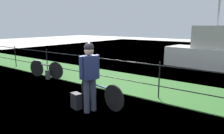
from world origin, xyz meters
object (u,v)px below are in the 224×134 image
terrier_dog (91,67)px  moored_boat_near (215,53)px  wooden_crate (91,74)px  backpack_on_paving (76,101)px  mooring_bollard (48,75)px  cyclist_person (89,71)px  bicycle_parked (46,69)px  bicycle_main (100,92)px

terrier_dog → moored_boat_near: size_ratio=0.07×
terrier_dog → wooden_crate: bearing=169.6°
wooden_crate → backpack_on_paving: 0.84m
terrier_dog → mooring_bollard: (-3.06, 0.80, -0.81)m
cyclist_person → mooring_bollard: bearing=159.0°
mooring_bollard → bicycle_parked: 0.33m
bicycle_main → terrier_dog: (-0.35, 0.06, 0.63)m
cyclist_person → bicycle_parked: (-3.75, 1.44, -0.64)m
bicycle_parked → backpack_on_paving: bearing=-24.3°
terrier_dog → cyclist_person: cyclist_person is taller
mooring_bollard → bicycle_main: bearing=-14.3°
backpack_on_paving → moored_boat_near: size_ratio=0.09×
bicycle_main → wooden_crate: wooden_crate is taller
bicycle_main → terrier_dog: terrier_dog is taller
terrier_dog → moored_boat_near: (1.66, 7.11, -0.23)m
wooden_crate → bicycle_parked: 3.44m
terrier_dog → backpack_on_paving: 0.99m
backpack_on_paving → moored_boat_near: bearing=90.9°
moored_boat_near → cyclist_person: bearing=-99.1°
bicycle_main → mooring_bollard: bicycle_main is taller
wooden_crate → backpack_on_paving: (0.05, -0.61, -0.58)m
terrier_dog → mooring_bollard: size_ratio=0.92×
terrier_dog → backpack_on_paving: (0.02, -0.60, -0.78)m
wooden_crate → cyclist_person: size_ratio=0.21×
terrier_dog → bicycle_parked: 3.49m
terrier_dog → cyclist_person: size_ratio=0.19×
cyclist_person → bicycle_parked: bearing=159.0°
backpack_on_paving → mooring_bollard: bearing=168.3°
mooring_bollard → wooden_crate: bearing=-14.8°
bicycle_main → mooring_bollard: (-3.40, 0.87, -0.17)m
terrier_dog → mooring_bollard: 3.26m
mooring_bollard → backpack_on_paving: bearing=-24.6°
cyclist_person → terrier_dog: bearing=128.9°
bicycle_main → mooring_bollard: 3.52m
bicycle_main → terrier_dog: 0.73m
wooden_crate → moored_boat_near: bearing=76.7°
bicycle_parked → cyclist_person: bearing=-21.0°
wooden_crate → backpack_on_paving: size_ratio=0.87×
wooden_crate → bicycle_main: bearing=-10.4°
wooden_crate → terrier_dog: bearing=-10.4°
bicycle_main → wooden_crate: 0.58m
cyclist_person → backpack_on_paving: bearing=-170.6°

